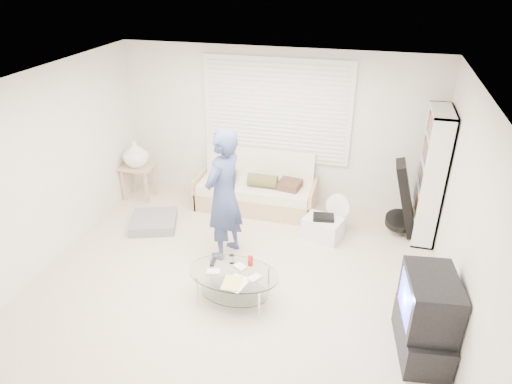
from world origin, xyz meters
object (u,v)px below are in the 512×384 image
(futon_sofa, at_px, (256,190))
(bookshelf, at_px, (430,176))
(tv_unit, at_px, (426,317))
(coffee_table, at_px, (234,278))

(futon_sofa, xyz_separation_m, bookshelf, (2.56, -0.18, 0.65))
(futon_sofa, xyz_separation_m, tv_unit, (2.43, -2.54, 0.15))
(coffee_table, bearing_deg, tv_unit, -7.08)
(bookshelf, bearing_deg, tv_unit, -93.04)
(tv_unit, bearing_deg, futon_sofa, 133.77)
(futon_sofa, relative_size, tv_unit, 2.04)
(futon_sofa, distance_m, tv_unit, 3.52)
(bookshelf, distance_m, tv_unit, 2.41)
(bookshelf, relative_size, coffee_table, 1.73)
(bookshelf, xyz_separation_m, tv_unit, (-0.13, -2.36, -0.50))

